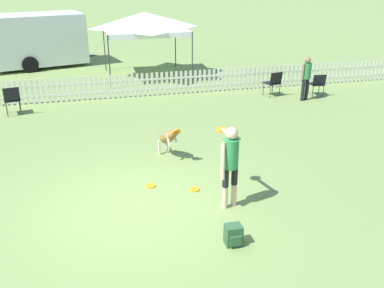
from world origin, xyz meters
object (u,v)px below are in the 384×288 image
at_px(handler_person, 230,158).
at_px(equipment_trailer, 35,39).
at_px(folding_chair_green_right, 12,98).
at_px(frisbee_near_handler, 194,189).
at_px(spectator_standing, 306,75).
at_px(leaping_dog, 168,137).
at_px(backpack_on_grass, 233,235).
at_px(canopy_tent_main, 144,22).
at_px(folding_chair_center, 274,81).
at_px(folding_chair_blue_left, 318,83).
at_px(frisbee_near_dog, 151,186).

relative_size(handler_person, equipment_trailer, 0.32).
relative_size(folding_chair_green_right, equipment_trailer, 0.18).
height_order(frisbee_near_handler, folding_chair_green_right, folding_chair_green_right).
bearing_deg(spectator_standing, leaping_dog, 14.42).
distance_m(frisbee_near_handler, equipment_trailer, 13.61).
bearing_deg(backpack_on_grass, canopy_tent_main, 88.59).
distance_m(frisbee_near_handler, spectator_standing, 7.40).
xyz_separation_m(frisbee_near_handler, folding_chair_center, (4.34, 5.93, 0.51)).
distance_m(handler_person, folding_chair_center, 7.73).
distance_m(handler_person, folding_chair_blue_left, 8.32).
relative_size(leaping_dog, canopy_tent_main, 0.35).
distance_m(spectator_standing, equipment_trailer, 12.01).
height_order(frisbee_near_dog, folding_chair_green_right, folding_chair_green_right).
bearing_deg(folding_chair_center, folding_chair_green_right, -13.35).
distance_m(leaping_dog, folding_chair_center, 6.23).
distance_m(handler_person, backpack_on_grass, 1.48).
bearing_deg(spectator_standing, canopy_tent_main, -63.09).
bearing_deg(folding_chair_green_right, spectator_standing, 163.87).
height_order(handler_person, canopy_tent_main, canopy_tent_main).
xyz_separation_m(frisbee_near_dog, folding_chair_green_right, (-3.35, 5.58, 0.52)).
relative_size(frisbee_near_dog, canopy_tent_main, 0.07).
bearing_deg(folding_chair_center, canopy_tent_main, -58.14).
relative_size(handler_person, leaping_dog, 1.48).
distance_m(frisbee_near_dog, spectator_standing, 7.78).
bearing_deg(frisbee_near_handler, spectator_standing, 45.26).
xyz_separation_m(handler_person, folding_chair_green_right, (-4.68, 6.69, -0.47)).
bearing_deg(leaping_dog, spectator_standing, -162.28).
bearing_deg(equipment_trailer, frisbee_near_dog, -90.71).
height_order(folding_chair_green_right, equipment_trailer, equipment_trailer).
distance_m(frisbee_near_handler, folding_chair_blue_left, 8.09).
bearing_deg(frisbee_near_dog, handler_person, -40.06).
xyz_separation_m(handler_person, backpack_on_grass, (-0.31, -1.19, -0.83)).
xyz_separation_m(leaping_dog, spectator_standing, (5.38, 3.54, 0.34)).
height_order(handler_person, leaping_dog, handler_person).
distance_m(leaping_dog, backpack_on_grass, 3.65).
height_order(leaping_dog, canopy_tent_main, canopy_tent_main).
xyz_separation_m(folding_chair_blue_left, folding_chair_green_right, (-10.04, 0.36, 0.07)).
bearing_deg(spectator_standing, frisbee_near_handler, 26.30).
relative_size(frisbee_near_handler, folding_chair_center, 0.24).
xyz_separation_m(folding_chair_blue_left, folding_chair_center, (-1.50, 0.35, 0.05)).
bearing_deg(spectator_standing, frisbee_near_dog, 19.93).
xyz_separation_m(folding_chair_blue_left, spectator_standing, (-0.67, -0.36, 0.41)).
height_order(frisbee_near_dog, spectator_standing, spectator_standing).
distance_m(folding_chair_center, canopy_tent_main, 5.73).
height_order(frisbee_near_handler, folding_chair_blue_left, folding_chair_blue_left).
xyz_separation_m(handler_person, equipment_trailer, (-4.50, 13.69, 0.21)).
bearing_deg(folding_chair_green_right, handler_person, 113.20).
bearing_deg(folding_chair_green_right, equipment_trailer, -103.17).
bearing_deg(equipment_trailer, backpack_on_grass, -89.16).
height_order(handler_person, folding_chair_center, handler_person).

